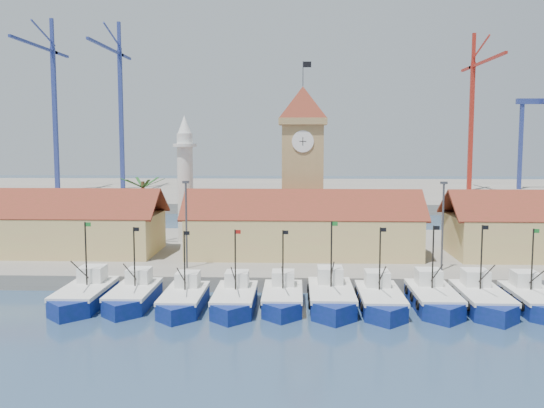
{
  "coord_description": "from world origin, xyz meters",
  "views": [
    {
      "loc": [
        -0.78,
        -48.99,
        14.66
      ],
      "look_at": [
        -3.46,
        18.0,
        7.56
      ],
      "focal_mm": 40.0,
      "sensor_mm": 36.0,
      "label": 1
    }
  ],
  "objects_px": {
    "clock_tower": "(302,162)",
    "minaret": "(185,179)",
    "boat_0": "(84,297)",
    "boat_5": "(331,299)"
  },
  "relations": [
    {
      "from": "boat_5",
      "to": "clock_tower",
      "type": "relative_size",
      "value": 0.47
    },
    {
      "from": "boat_0",
      "to": "boat_5",
      "type": "relative_size",
      "value": 0.98
    },
    {
      "from": "boat_0",
      "to": "clock_tower",
      "type": "height_order",
      "value": "clock_tower"
    },
    {
      "from": "minaret",
      "to": "clock_tower",
      "type": "bearing_deg",
      "value": -7.61
    },
    {
      "from": "clock_tower",
      "to": "minaret",
      "type": "height_order",
      "value": "clock_tower"
    },
    {
      "from": "boat_5",
      "to": "minaret",
      "type": "xyz_separation_m",
      "value": [
        -17.36,
        25.14,
        8.9
      ]
    },
    {
      "from": "clock_tower",
      "to": "minaret",
      "type": "relative_size",
      "value": 1.39
    },
    {
      "from": "boat_0",
      "to": "clock_tower",
      "type": "relative_size",
      "value": 0.45
    },
    {
      "from": "clock_tower",
      "to": "boat_0",
      "type": "bearing_deg",
      "value": -130.15
    },
    {
      "from": "boat_5",
      "to": "boat_0",
      "type": "bearing_deg",
      "value": -179.79
    }
  ]
}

